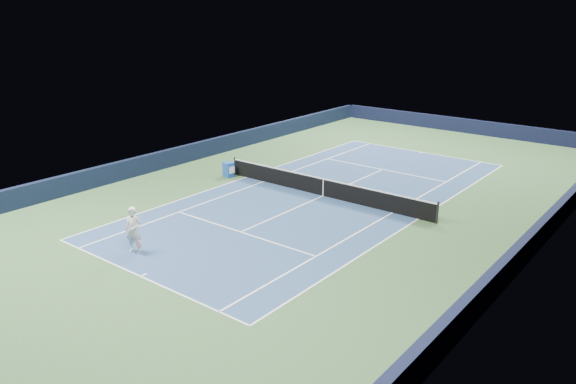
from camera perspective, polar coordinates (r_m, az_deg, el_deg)
The scene contains 19 objects.
ground at distance 29.79m, azimuth 3.59°, elevation -0.40°, with size 40.00×40.00×0.00m, color #33572F.
wall_far at distance 46.82m, azimuth 17.71°, elevation 6.41°, with size 22.00×0.35×1.10m, color black.
wall_right at distance 25.46m, azimuth 24.07°, elevation -4.06°, with size 0.35×40.00×1.10m, color black.
wall_left at distance 36.61m, azimuth -10.46°, elevation 3.81°, with size 0.35×40.00×1.10m, color black.
court_surface at distance 29.79m, azimuth 3.59°, elevation -0.39°, with size 10.97×23.77×0.01m, color navy.
baseline_far at distance 39.76m, azimuth 13.46°, elevation 3.96°, with size 10.97×0.08×0.00m, color white.
baseline_near at distance 21.82m, azimuth -14.76°, elevation -8.28°, with size 10.97×0.08×0.00m, color white.
sideline_doubles_right at distance 27.24m, azimuth 13.10°, elevation -2.68°, with size 0.08×23.77×0.00m, color white.
sideline_doubles_left at distance 33.06m, azimuth -4.23°, elevation 1.52°, with size 0.08×23.77×0.00m, color white.
sideline_singles_right at distance 27.80m, azimuth 10.56°, elevation -2.07°, with size 0.08×23.77×0.00m, color white.
sideline_singles_left at distance 32.19m, azimuth -2.43°, elevation 1.08°, with size 0.08×23.77×0.00m, color white.
service_line_far at distance 35.01m, azimuth 9.59°, elevation 2.27°, with size 8.23×0.08×0.00m, color white.
service_line_near at distance 25.12m, azimuth -4.82°, elevation -4.07°, with size 8.23×0.08×0.00m, color white.
center_service_line at distance 29.79m, azimuth 3.59°, elevation -0.38°, with size 0.08×12.80×0.00m, color white.
center_mark_far at distance 39.63m, azimuth 13.36°, elevation 3.92°, with size 0.08×0.30×0.00m, color white.
center_mark_near at distance 21.90m, azimuth -14.45°, elevation -8.15°, with size 0.08×0.30×0.00m, color white.
tennis_net at distance 29.63m, azimuth 3.61°, elevation 0.53°, with size 12.90×0.10×1.07m.
sponsor_cube at distance 33.15m, azimuth -6.08°, elevation 2.28°, with size 0.63×0.56×0.87m.
tennis_player at distance 23.53m, azimuth -15.42°, elevation -3.77°, with size 0.91×1.39×2.75m.
Camera 1 is at (15.99, -23.24, 9.59)m, focal length 35.00 mm.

